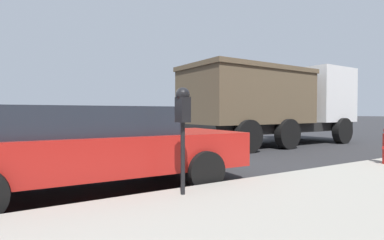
{
  "coord_description": "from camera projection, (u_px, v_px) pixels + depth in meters",
  "views": [
    {
      "loc": [
        -6.03,
        1.24,
        1.25
      ],
      "look_at": [
        -2.28,
        -1.01,
        1.15
      ],
      "focal_mm": 28.0,
      "sensor_mm": 36.0,
      "label": 1
    }
  ],
  "objects": [
    {
      "name": "parking_meter",
      "position": [
        183.0,
        113.0,
        4.0
      ],
      "size": [
        0.21,
        0.19,
        1.44
      ],
      "color": "black",
      "rests_on": "sidewalk"
    },
    {
      "name": "ground_plane",
      "position": [
        87.0,
        177.0,
        5.83
      ],
      "size": [
        220.0,
        220.0,
        0.0
      ],
      "primitive_type": "plane",
      "color": "#2B2B2D"
    },
    {
      "name": "dump_truck",
      "position": [
        274.0,
        101.0,
        11.75
      ],
      "size": [
        3.1,
        7.66,
        3.14
      ],
      "rotation": [
        0.0,
        0.0,
        3.18
      ],
      "color": "black",
      "rests_on": "ground_plane"
    },
    {
      "name": "car_red",
      "position": [
        94.0,
        145.0,
        4.88
      ],
      "size": [
        2.24,
        4.89,
        1.35
      ],
      "rotation": [
        0.0,
        0.0,
        3.11
      ],
      "color": "#B21E19",
      "rests_on": "ground_plane"
    }
  ]
}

